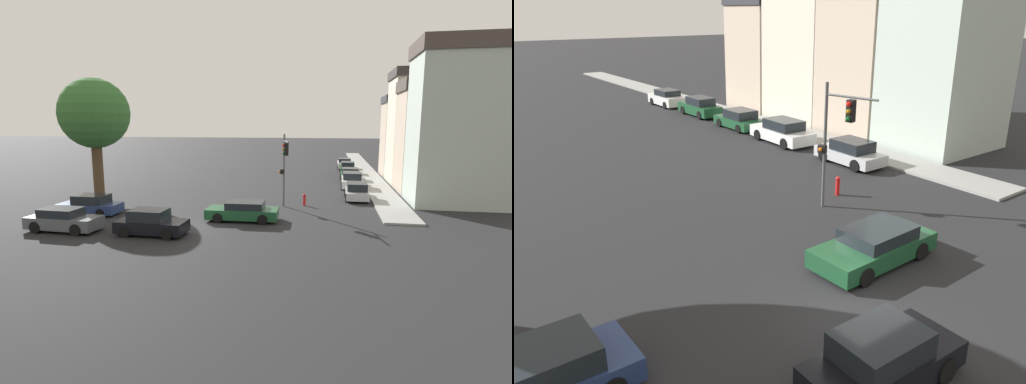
% 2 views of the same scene
% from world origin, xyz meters
% --- Properties ---
extents(ground_plane, '(300.00, 300.00, 0.00)m').
position_xyz_m(ground_plane, '(0.00, 0.00, 0.00)').
color(ground_plane, black).
extents(sidewalk_strip, '(2.51, 60.00, 0.14)m').
position_xyz_m(sidewalk_strip, '(13.24, 32.68, 0.07)').
color(sidewalk_strip, gray).
rests_on(sidewalk_strip, ground_plane).
extents(rowhouse_backdrop, '(8.10, 23.11, 12.45)m').
position_xyz_m(rowhouse_backdrop, '(18.36, 18.65, 5.61)').
color(rowhouse_backdrop, '#ADBCB2').
rests_on(rowhouse_backdrop, ground_plane).
extents(street_tree, '(5.92, 5.92, 10.08)m').
position_xyz_m(street_tree, '(-11.29, 8.80, 7.04)').
color(street_tree, '#4C3823').
rests_on(street_tree, ground_plane).
extents(traffic_signal, '(0.99, 2.49, 5.49)m').
position_xyz_m(traffic_signal, '(5.23, 6.57, 3.59)').
color(traffic_signal, '#515456').
rests_on(traffic_signal, ground_plane).
extents(crossing_car_0, '(4.36, 1.94, 1.37)m').
position_xyz_m(crossing_car_0, '(-6.85, -2.22, 0.66)').
color(crossing_car_0, '#4C5156').
rests_on(crossing_car_0, ground_plane).
extents(crossing_car_1, '(4.00, 1.92, 1.48)m').
position_xyz_m(crossing_car_1, '(-1.42, -2.04, 0.69)').
color(crossing_car_1, black).
rests_on(crossing_car_1, ground_plane).
extents(crossing_car_2, '(4.24, 2.03, 1.38)m').
position_xyz_m(crossing_car_2, '(-7.87, 2.10, 0.65)').
color(crossing_car_2, navy).
rests_on(crossing_car_2, ground_plane).
extents(crossing_car_3, '(4.71, 2.16, 1.27)m').
position_xyz_m(crossing_car_3, '(3.03, 2.21, 0.62)').
color(crossing_car_3, '#194728').
rests_on(crossing_car_3, ground_plane).
extents(parked_car_0, '(1.93, 4.14, 1.42)m').
position_xyz_m(parked_car_0, '(10.83, 11.04, 0.67)').
color(parked_car_0, '#B7B7BC').
rests_on(parked_car_0, ground_plane).
extents(parked_car_1, '(2.13, 4.81, 1.56)m').
position_xyz_m(parked_car_1, '(10.75, 17.18, 0.73)').
color(parked_car_1, silver).
rests_on(parked_car_1, ground_plane).
extents(parked_car_2, '(2.05, 4.16, 1.41)m').
position_xyz_m(parked_car_2, '(10.82, 22.39, 0.66)').
color(parked_car_2, '#194728').
rests_on(parked_car_2, ground_plane).
extents(parked_car_3, '(1.84, 4.51, 1.54)m').
position_xyz_m(parked_car_3, '(10.81, 28.30, 0.72)').
color(parked_car_3, '#194728').
rests_on(parked_car_3, ground_plane).
extents(parked_car_4, '(1.93, 4.29, 1.47)m').
position_xyz_m(parked_car_4, '(10.62, 34.06, 0.70)').
color(parked_car_4, silver).
rests_on(parked_car_4, ground_plane).
extents(fire_hydrant, '(0.22, 0.22, 0.92)m').
position_xyz_m(fire_hydrant, '(6.69, 7.78, 0.49)').
color(fire_hydrant, red).
rests_on(fire_hydrant, ground_plane).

